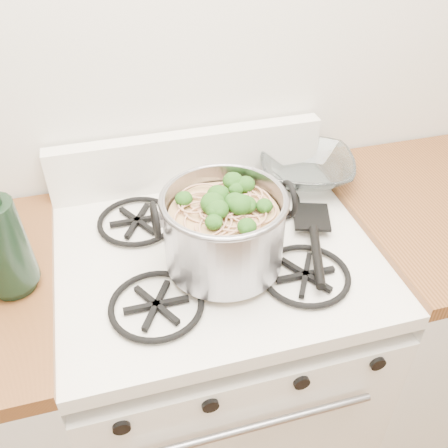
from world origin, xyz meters
TOP-DOWN VIEW (x-y plane):
  - gas_range at (0.00, 1.26)m, footprint 0.76×0.66m
  - counter_left at (-0.51, 1.26)m, footprint 0.25×0.65m
  - stock_pot at (0.00, 1.20)m, footprint 0.31×0.28m
  - spatula at (0.26, 1.29)m, footprint 0.37×0.39m
  - glass_bowl at (0.32, 1.47)m, footprint 0.13×0.13m

SIDE VIEW (x-z plane):
  - gas_range at x=0.00m, z-range -0.03..0.90m
  - counter_left at x=-0.51m, z-range 0.00..0.92m
  - spatula at x=0.26m, z-range 0.92..0.95m
  - glass_bowl at x=0.32m, z-range 0.92..0.95m
  - stock_pot at x=0.00m, z-range 0.92..1.10m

